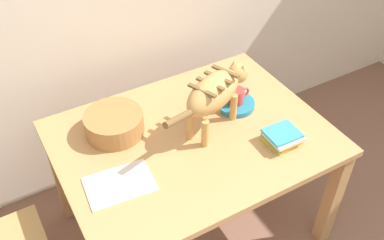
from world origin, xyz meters
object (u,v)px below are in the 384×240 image
at_px(coffee_mug, 236,95).
at_px(wicker_basket, 114,123).
at_px(dining_table, 192,147).
at_px(saucer_bowl, 235,104).
at_px(book_stack, 282,137).
at_px(cat, 215,92).
at_px(magazine, 119,184).

distance_m(coffee_mug, wicker_basket, 0.65).
bearing_deg(coffee_mug, dining_table, -164.67).
bearing_deg(saucer_bowl, book_stack, -82.69).
bearing_deg(saucer_bowl, cat, -157.06).
bearing_deg(book_stack, saucer_bowl, 97.31).
bearing_deg(saucer_bowl, coffee_mug, 0.00).
distance_m(coffee_mug, book_stack, 0.35).
bearing_deg(coffee_mug, saucer_bowl, 180.00).
relative_size(cat, book_stack, 3.27).
height_order(cat, coffee_mug, cat).
xyz_separation_m(cat, book_stack, (0.23, -0.27, -0.18)).
relative_size(saucer_bowl, book_stack, 1.16).
relative_size(coffee_mug, magazine, 0.42).
relative_size(dining_table, magazine, 4.47).
bearing_deg(dining_table, cat, 4.22).
relative_size(cat, wicker_basket, 2.00).
relative_size(magazine, wicker_basket, 1.01).
xyz_separation_m(dining_table, wicker_basket, (-0.32, 0.21, 0.14)).
bearing_deg(dining_table, coffee_mug, 15.33).
height_order(saucer_bowl, coffee_mug, coffee_mug).
distance_m(coffee_mug, magazine, 0.78).
xyz_separation_m(cat, coffee_mug, (0.19, 0.08, -0.14)).
bearing_deg(magazine, wicker_basket, 76.19).
bearing_deg(wicker_basket, magazine, -109.18).
height_order(coffee_mug, magazine, coffee_mug).
distance_m(saucer_bowl, magazine, 0.77).
bearing_deg(magazine, coffee_mug, 20.44).
bearing_deg(saucer_bowl, wicker_basket, 168.60).
height_order(dining_table, coffee_mug, coffee_mug).
height_order(dining_table, wicker_basket, wicker_basket).
height_order(cat, magazine, cat).
bearing_deg(coffee_mug, magazine, -164.94).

